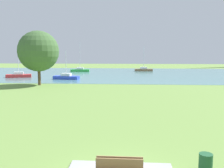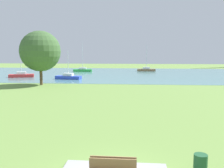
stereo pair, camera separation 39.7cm
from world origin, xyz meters
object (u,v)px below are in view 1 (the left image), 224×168
object	(u,v)px
bench_facing_water	(120,167)
sailboat_brown	(144,69)
sailboat_blue	(66,77)
sailboat_red	(19,75)
litter_bin	(206,163)
tree_mid_shore	(38,51)
sailboat_green	(80,70)

from	to	relation	value
bench_facing_water	sailboat_brown	xyz separation A→B (m)	(3.85, 58.14, -0.01)
sailboat_brown	bench_facing_water	bearing A→B (deg)	-93.79
sailboat_blue	sailboat_red	bearing A→B (deg)	165.70
litter_bin	tree_mid_shore	bearing A→B (deg)	122.25
sailboat_red	tree_mid_shore	distance (m)	14.81
sailboat_red	sailboat_blue	bearing A→B (deg)	-14.30
sailboat_blue	sailboat_red	distance (m)	10.71
litter_bin	sailboat_red	distance (m)	46.04
bench_facing_water	sailboat_green	bearing A→B (deg)	103.07
bench_facing_water	sailboat_blue	distance (m)	38.27
bench_facing_water	litter_bin	bearing A→B (deg)	12.66
sailboat_blue	sailboat_brown	xyz separation A→B (m)	(15.46, 21.67, 0.02)
sailboat_green	sailboat_red	size ratio (longest dim) A/B	1.37
tree_mid_shore	bench_facing_water	bearing A→B (deg)	-64.06
sailboat_brown	sailboat_blue	bearing A→B (deg)	-125.51
bench_facing_water	sailboat_blue	xyz separation A→B (m)	(-11.61, 36.47, -0.02)
sailboat_red	sailboat_brown	bearing A→B (deg)	36.36
sailboat_blue	sailboat_brown	distance (m)	26.62
sailboat_green	sailboat_blue	size ratio (longest dim) A/B	1.45
litter_bin	sailboat_red	bearing A→B (deg)	123.66
litter_bin	sailboat_blue	distance (m)	38.76
tree_mid_shore	litter_bin	bearing A→B (deg)	-57.75
sailboat_green	litter_bin	bearing A→B (deg)	-73.27
sailboat_red	sailboat_brown	size ratio (longest dim) A/B	0.81
bench_facing_water	litter_bin	xyz separation A→B (m)	(3.53, 0.79, -0.07)
sailboat_brown	sailboat_green	bearing A→B (deg)	-169.94
bench_facing_water	litter_bin	world-z (taller)	bench_facing_water
bench_facing_water	sailboat_blue	bearing A→B (deg)	107.66
litter_bin	sailboat_blue	size ratio (longest dim) A/B	0.15
litter_bin	tree_mid_shore	distance (m)	32.38
litter_bin	sailboat_green	size ratio (longest dim) A/B	0.10
sailboat_blue	tree_mid_shore	size ratio (longest dim) A/B	0.65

